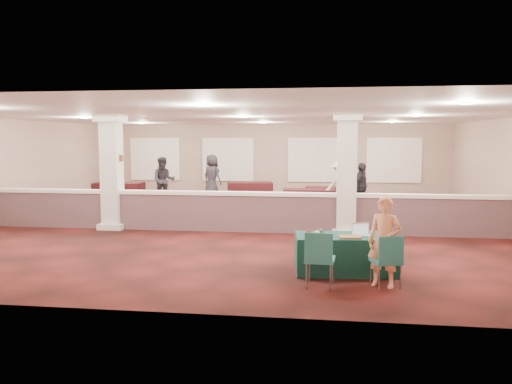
# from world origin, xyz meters

# --- Properties ---
(ground) EXTENTS (16.00, 16.00, 0.00)m
(ground) POSITION_xyz_m (0.00, 0.00, 0.00)
(ground) COLOR #4A1412
(ground) RESTS_ON ground
(wall_back) EXTENTS (16.00, 0.04, 3.20)m
(wall_back) POSITION_xyz_m (0.00, 8.00, 1.60)
(wall_back) COLOR gray
(wall_back) RESTS_ON ground
(wall_front) EXTENTS (16.00, 0.04, 3.20)m
(wall_front) POSITION_xyz_m (0.00, -8.00, 1.60)
(wall_front) COLOR gray
(wall_front) RESTS_ON ground
(ceiling) EXTENTS (16.00, 16.00, 0.02)m
(ceiling) POSITION_xyz_m (0.00, 0.00, 3.20)
(ceiling) COLOR silver
(ceiling) RESTS_ON wall_back
(partition_wall) EXTENTS (15.60, 0.28, 1.10)m
(partition_wall) POSITION_xyz_m (0.00, -1.50, 0.57)
(partition_wall) COLOR brown
(partition_wall) RESTS_ON ground
(column_left) EXTENTS (0.72, 0.72, 3.20)m
(column_left) POSITION_xyz_m (-3.50, -1.50, 1.64)
(column_left) COLOR silver
(column_left) RESTS_ON ground
(column_right) EXTENTS (0.72, 0.72, 3.20)m
(column_right) POSITION_xyz_m (3.00, -1.50, 1.64)
(column_right) COLOR silver
(column_right) RESTS_ON ground
(sconce_left) EXTENTS (0.12, 0.12, 0.18)m
(sconce_left) POSITION_xyz_m (-3.78, -1.50, 2.00)
(sconce_left) COLOR brown
(sconce_left) RESTS_ON column_left
(sconce_right) EXTENTS (0.12, 0.12, 0.18)m
(sconce_right) POSITION_xyz_m (-3.22, -1.50, 2.00)
(sconce_right) COLOR brown
(sconce_right) RESTS_ON column_left
(near_table) EXTENTS (1.95, 1.12, 0.71)m
(near_table) POSITION_xyz_m (2.81, -5.40, 0.36)
(near_table) COLOR #0E352F
(near_table) RESTS_ON ground
(conf_chair_main) EXTENTS (0.56, 0.56, 0.91)m
(conf_chair_main) POSITION_xyz_m (3.49, -6.33, 0.54)
(conf_chair_main) COLOR #205F5B
(conf_chair_main) RESTS_ON ground
(conf_chair_side) EXTENTS (0.54, 0.54, 0.97)m
(conf_chair_side) POSITION_xyz_m (2.34, -6.50, 0.58)
(conf_chair_side) COLOR #205F5B
(conf_chair_side) RESTS_ON ground
(woman) EXTENTS (0.66, 0.55, 1.56)m
(woman) POSITION_xyz_m (3.44, -6.25, 0.78)
(woman) COLOR tan
(woman) RESTS_ON ground
(far_table_front_left) EXTENTS (2.18, 1.54, 0.80)m
(far_table_front_left) POSITION_xyz_m (-6.50, 0.30, 0.40)
(far_table_front_left) COLOR black
(far_table_front_left) RESTS_ON ground
(far_table_front_center) EXTENTS (1.91, 1.03, 0.75)m
(far_table_front_center) POSITION_xyz_m (1.91, 3.00, 0.38)
(far_table_front_center) COLOR black
(far_table_front_center) RESTS_ON ground
(far_table_front_right) EXTENTS (2.10, 1.21, 0.81)m
(far_table_front_right) POSITION_xyz_m (2.57, 0.30, 0.41)
(far_table_front_right) COLOR black
(far_table_front_right) RESTS_ON ground
(far_table_back_left) EXTENTS (1.98, 1.08, 0.78)m
(far_table_back_left) POSITION_xyz_m (-5.82, 4.40, 0.39)
(far_table_back_left) COLOR black
(far_table_back_left) RESTS_ON ground
(far_table_back_center) EXTENTS (2.00, 1.35, 0.74)m
(far_table_back_center) POSITION_xyz_m (-0.64, 5.74, 0.37)
(far_table_back_center) COLOR black
(far_table_back_center) RESTS_ON ground
(far_table_back_right) EXTENTS (1.63, 0.84, 0.65)m
(far_table_back_right) POSITION_xyz_m (2.50, 5.05, 0.33)
(far_table_back_right) COLOR black
(far_table_back_right) RESTS_ON ground
(attendee_a) EXTENTS (0.98, 0.72, 1.84)m
(attendee_a) POSITION_xyz_m (-3.81, 4.00, 0.92)
(attendee_a) COLOR black
(attendee_a) RESTS_ON ground
(attendee_b) EXTENTS (1.29, 1.03, 1.84)m
(attendee_b) POSITION_xyz_m (3.00, 2.50, 0.92)
(attendee_b) COLOR silver
(attendee_b) RESTS_ON ground
(attendee_c) EXTENTS (0.86, 1.12, 1.72)m
(attendee_c) POSITION_xyz_m (3.71, 2.82, 0.86)
(attendee_c) COLOR black
(attendee_c) RESTS_ON ground
(attendee_d) EXTENTS (1.05, 0.91, 1.87)m
(attendee_d) POSITION_xyz_m (-2.36, 6.18, 0.94)
(attendee_d) COLOR black
(attendee_d) RESTS_ON ground
(laptop_base) EXTENTS (0.34, 0.26, 0.02)m
(laptop_base) POSITION_xyz_m (3.11, -5.42, 0.72)
(laptop_base) COLOR silver
(laptop_base) RESTS_ON near_table
(laptop_screen) EXTENTS (0.32, 0.05, 0.22)m
(laptop_screen) POSITION_xyz_m (3.10, -5.31, 0.84)
(laptop_screen) COLOR silver
(laptop_screen) RESTS_ON near_table
(screen_glow) EXTENTS (0.29, 0.03, 0.19)m
(screen_glow) POSITION_xyz_m (3.10, -5.32, 0.82)
(screen_glow) COLOR silver
(screen_glow) RESTS_ON near_table
(knitting) EXTENTS (0.42, 0.33, 0.03)m
(knitting) POSITION_xyz_m (2.89, -5.64, 0.73)
(knitting) COLOR #C55E1F
(knitting) RESTS_ON near_table
(yarn_cream) EXTENTS (0.11, 0.11, 0.11)m
(yarn_cream) POSITION_xyz_m (2.29, -5.56, 0.77)
(yarn_cream) COLOR beige
(yarn_cream) RESTS_ON near_table
(yarn_red) EXTENTS (0.10, 0.10, 0.10)m
(yarn_red) POSITION_xyz_m (2.13, -5.43, 0.76)
(yarn_red) COLOR maroon
(yarn_red) RESTS_ON near_table
(yarn_grey) EXTENTS (0.10, 0.10, 0.10)m
(yarn_grey) POSITION_xyz_m (2.36, -5.33, 0.77)
(yarn_grey) COLOR #4E4E53
(yarn_grey) RESTS_ON near_table
(scissors) EXTENTS (0.12, 0.04, 0.01)m
(scissors) POSITION_xyz_m (3.48, -5.61, 0.72)
(scissors) COLOR red
(scissors) RESTS_ON near_table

